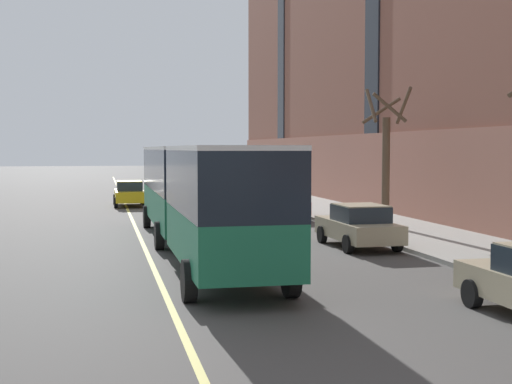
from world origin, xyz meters
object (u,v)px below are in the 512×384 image
(parked_car_champagne_0, at_px, (359,226))
(taxi_cab, at_px, (129,193))
(parked_car_navy_6, at_px, (254,194))
(parked_car_red_4, at_px, (283,203))
(street_tree_far_uptown, at_px, (386,156))
(city_bus, at_px, (196,191))
(parked_car_champagne_2, at_px, (234,188))

(parked_car_champagne_0, height_order, taxi_cab, same)
(parked_car_navy_6, distance_m, taxi_cab, 7.69)
(parked_car_champagne_0, relative_size, taxi_cab, 1.03)
(parked_car_red_4, relative_size, taxi_cab, 1.05)
(taxi_cab, bearing_deg, street_tree_far_uptown, -55.31)
(city_bus, xyz_separation_m, parked_car_red_4, (5.86, 10.84, -1.32))
(parked_car_champagne_0, xyz_separation_m, taxi_cab, (-7.32, 20.43, -0.00))
(city_bus, height_order, taxi_cab, city_bus)
(parked_car_red_4, distance_m, parked_car_navy_6, 7.56)
(parked_car_navy_6, distance_m, street_tree_far_uptown, 13.91)
(city_bus, height_order, parked_car_red_4, city_bus)
(parked_car_champagne_2, bearing_deg, taxi_cab, -148.54)
(parked_car_red_4, distance_m, taxi_cab, 11.95)
(parked_car_red_4, distance_m, street_tree_far_uptown, 7.03)
(parked_car_champagne_2, relative_size, street_tree_far_uptown, 0.71)
(taxi_cab, distance_m, street_tree_far_uptown, 18.65)
(parked_car_red_4, xyz_separation_m, street_tree_far_uptown, (3.17, -5.78, 2.46))
(taxi_cab, bearing_deg, parked_car_champagne_2, 31.46)
(city_bus, bearing_deg, taxi_cab, 94.21)
(city_bus, xyz_separation_m, street_tree_far_uptown, (9.03, 5.06, 1.14))
(taxi_cab, height_order, street_tree_far_uptown, street_tree_far_uptown)
(street_tree_far_uptown, bearing_deg, parked_car_champagne_0, -121.52)
(parked_car_champagne_0, bearing_deg, parked_car_red_4, 89.81)
(street_tree_far_uptown, bearing_deg, parked_car_navy_6, 102.94)
(parked_car_champagne_2, distance_m, parked_car_navy_6, 6.38)
(city_bus, bearing_deg, parked_car_navy_6, 72.03)
(taxi_cab, bearing_deg, city_bus, -85.79)
(parked_car_champagne_0, bearing_deg, parked_car_champagne_2, 89.83)
(parked_car_red_4, bearing_deg, city_bus, -118.42)
(parked_car_navy_6, bearing_deg, parked_car_red_4, -90.78)
(parked_car_champagne_2, relative_size, parked_car_red_4, 0.94)
(parked_car_navy_6, bearing_deg, taxi_cab, 165.99)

